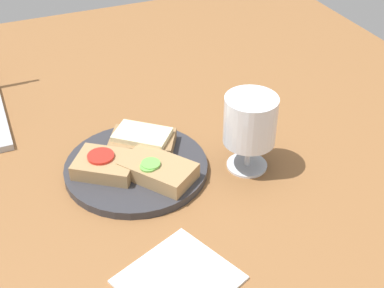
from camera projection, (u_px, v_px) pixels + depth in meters
The scene contains 7 objects.
wooden_table at pixel (140, 170), 91.13cm from camera, with size 140.00×140.00×3.00cm, color brown.
plate at pixel (136, 167), 88.10cm from camera, with size 23.55×23.55×1.39cm, color #333338.
sandwich_with_cheese at pixel (143, 140), 90.84cm from camera, with size 12.74×11.25×3.00cm.
sandwich_with_tomato at pixel (106, 165), 85.53cm from camera, with size 11.88×11.31×2.89cm.
sandwich_with_cucumber at pixel (158, 170), 84.37cm from camera, with size 12.19×13.23×3.02cm.
wine_glass at pixel (250, 124), 84.65cm from camera, with size 8.51×8.51×13.19cm.
napkin at pixel (179, 280), 69.72cm from camera, with size 13.47×12.71×0.40cm, color white.
Camera 1 is at (-19.74, -69.16, 58.32)cm, focal length 50.00 mm.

